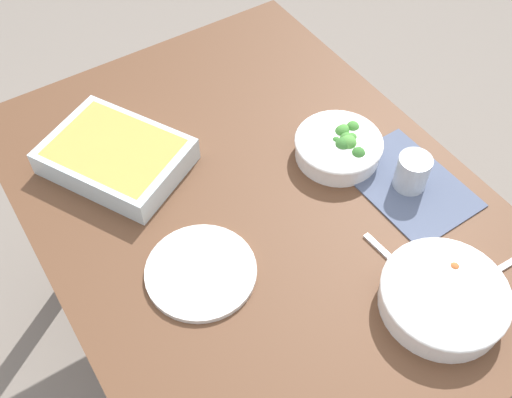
# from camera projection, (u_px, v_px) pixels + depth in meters

# --- Properties ---
(ground_plane) EXTENTS (6.00, 6.00, 0.00)m
(ground_plane) POSITION_uv_depth(u_px,v_px,m) (256.00, 346.00, 1.87)
(ground_plane) COLOR slate
(dining_table) EXTENTS (1.20, 0.90, 0.74)m
(dining_table) POSITION_uv_depth(u_px,v_px,m) (256.00, 224.00, 1.36)
(dining_table) COLOR brown
(dining_table) RESTS_ON ground_plane
(placemat) EXTENTS (0.28, 0.21, 0.00)m
(placemat) POSITION_uv_depth(u_px,v_px,m) (408.00, 185.00, 1.31)
(placemat) COLOR #4C5670
(placemat) RESTS_ON dining_table
(stew_bowl) EXTENTS (0.24, 0.24, 0.06)m
(stew_bowl) POSITION_uv_depth(u_px,v_px,m) (443.00, 297.00, 1.11)
(stew_bowl) COLOR white
(stew_bowl) RESTS_ON dining_table
(broccoli_bowl) EXTENTS (0.20, 0.20, 0.07)m
(broccoli_bowl) POSITION_uv_depth(u_px,v_px,m) (339.00, 146.00, 1.35)
(broccoli_bowl) COLOR white
(broccoli_bowl) RESTS_ON dining_table
(baking_dish) EXTENTS (0.37, 0.34, 0.06)m
(baking_dish) POSITION_uv_depth(u_px,v_px,m) (116.00, 155.00, 1.32)
(baking_dish) COLOR silver
(baking_dish) RESTS_ON dining_table
(drink_cup) EXTENTS (0.07, 0.07, 0.08)m
(drink_cup) POSITION_uv_depth(u_px,v_px,m) (412.00, 174.00, 1.28)
(drink_cup) COLOR #B2BCC6
(drink_cup) RESTS_ON dining_table
(side_plate) EXTENTS (0.22, 0.22, 0.01)m
(side_plate) POSITION_uv_depth(u_px,v_px,m) (201.00, 272.00, 1.17)
(side_plate) COLOR white
(side_plate) RESTS_ON dining_table
(spoon_by_stew) EXTENTS (0.18, 0.03, 0.01)m
(spoon_by_stew) POSITION_uv_depth(u_px,v_px,m) (406.00, 272.00, 1.17)
(spoon_by_stew) COLOR silver
(spoon_by_stew) RESTS_ON dining_table
(fork_on_table) EXTENTS (0.03, 0.18, 0.01)m
(fork_on_table) POSITION_uv_depth(u_px,v_px,m) (510.00, 263.00, 1.19)
(fork_on_table) COLOR silver
(fork_on_table) RESTS_ON dining_table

